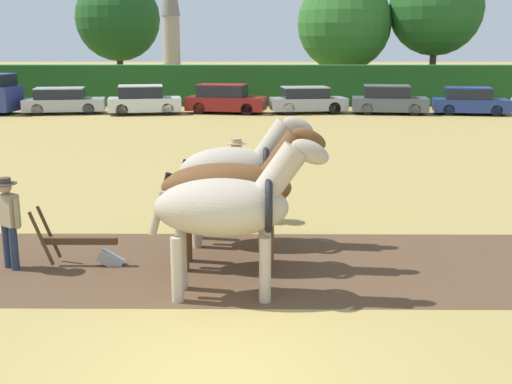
# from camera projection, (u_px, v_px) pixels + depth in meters

# --- Properties ---
(ground_plane) EXTENTS (240.00, 240.00, 0.00)m
(ground_plane) POSITION_uv_depth(u_px,v_px,m) (218.00, 371.00, 7.68)
(ground_plane) COLOR #A88E4C
(plowed_furrow_strip) EXTENTS (22.92, 3.85, 0.01)m
(plowed_furrow_strip) POSITION_uv_depth(u_px,v_px,m) (33.00, 265.00, 11.31)
(plowed_furrow_strip) COLOR brown
(plowed_furrow_strip) RESTS_ON ground
(hedgerow) EXTENTS (74.14, 1.46, 2.45)m
(hedgerow) POSITION_uv_depth(u_px,v_px,m) (253.00, 85.00, 39.50)
(hedgerow) COLOR #1E511E
(hedgerow) RESTS_ON ground
(tree_left) EXTENTS (5.82, 5.82, 8.31)m
(tree_left) POSITION_uv_depth(u_px,v_px,m) (118.00, 19.00, 44.44)
(tree_left) COLOR #423323
(tree_left) RESTS_ON ground
(tree_center_left) EXTENTS (6.31, 6.31, 8.18)m
(tree_center_left) POSITION_uv_depth(u_px,v_px,m) (344.00, 24.00, 43.07)
(tree_center_left) COLOR #423323
(tree_center_left) RESTS_ON ground
(tree_center) EXTENTS (6.20, 6.20, 9.11)m
(tree_center) POSITION_uv_depth(u_px,v_px,m) (436.00, 8.00, 42.38)
(tree_center) COLOR #4C3823
(tree_center) RESTS_ON ground
(church_spire) EXTENTS (2.42, 2.42, 15.69)m
(church_spire) POSITION_uv_depth(u_px,v_px,m) (170.00, 6.00, 81.41)
(church_spire) COLOR gray
(church_spire) RESTS_ON ground
(draft_horse_lead_left) EXTENTS (2.78, 0.94, 2.53)m
(draft_horse_lead_left) POSITION_uv_depth(u_px,v_px,m) (229.00, 207.00, 9.65)
(draft_horse_lead_left) COLOR #B2A38E
(draft_horse_lead_left) RESTS_ON ground
(draft_horse_lead_right) EXTENTS (2.95, 0.91, 2.52)m
(draft_horse_lead_right) POSITION_uv_depth(u_px,v_px,m) (234.00, 188.00, 10.95)
(draft_horse_lead_right) COLOR brown
(draft_horse_lead_right) RESTS_ON ground
(draft_horse_trail_left) EXTENTS (2.71, 1.03, 2.56)m
(draft_horse_trail_left) POSITION_uv_depth(u_px,v_px,m) (236.00, 171.00, 12.25)
(draft_horse_trail_left) COLOR #B2A38E
(draft_horse_trail_left) RESTS_ON ground
(plow) EXTENTS (1.57, 0.46, 1.13)m
(plow) POSITION_uv_depth(u_px,v_px,m) (87.00, 248.00, 11.23)
(plow) COLOR #4C331E
(plow) RESTS_ON ground
(farmer_at_plow) EXTENTS (0.53, 0.43, 1.61)m
(farmer_at_plow) POSITION_uv_depth(u_px,v_px,m) (8.00, 217.00, 10.93)
(farmer_at_plow) COLOR #28334C
(farmer_at_plow) RESTS_ON ground
(farmer_beside_team) EXTENTS (0.58, 0.47, 1.81)m
(farmer_beside_team) POSITION_uv_depth(u_px,v_px,m) (236.00, 172.00, 13.93)
(farmer_beside_team) COLOR #38332D
(farmer_beside_team) RESTS_ON ground
(parked_car_left) EXTENTS (4.52, 2.50, 1.41)m
(parked_car_left) POSITION_uv_depth(u_px,v_px,m) (63.00, 101.00, 34.90)
(parked_car_left) COLOR #A8A8B2
(parked_car_left) RESTS_ON ground
(parked_car_center_left) EXTENTS (4.11, 2.39, 1.56)m
(parked_car_center_left) POSITION_uv_depth(u_px,v_px,m) (143.00, 100.00, 34.65)
(parked_car_center_left) COLOR silver
(parked_car_center_left) RESTS_ON ground
(parked_car_center) EXTENTS (4.49, 2.55, 1.58)m
(parked_car_center) POSITION_uv_depth(u_px,v_px,m) (225.00, 99.00, 35.10)
(parked_car_center) COLOR maroon
(parked_car_center) RESTS_ON ground
(parked_car_center_right) EXTENTS (4.29, 2.34, 1.45)m
(parked_car_center_right) POSITION_uv_depth(u_px,v_px,m) (307.00, 100.00, 35.09)
(parked_car_center_right) COLOR #9E9EA8
(parked_car_center_right) RESTS_ON ground
(parked_car_right) EXTENTS (4.20, 2.26, 1.55)m
(parked_car_right) POSITION_uv_depth(u_px,v_px,m) (389.00, 100.00, 34.77)
(parked_car_right) COLOR #565B66
(parked_car_right) RESTS_ON ground
(parked_car_far_right) EXTENTS (4.14, 2.37, 1.46)m
(parked_car_far_right) POSITION_uv_depth(u_px,v_px,m) (470.00, 101.00, 34.49)
(parked_car_far_right) COLOR navy
(parked_car_far_right) RESTS_ON ground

